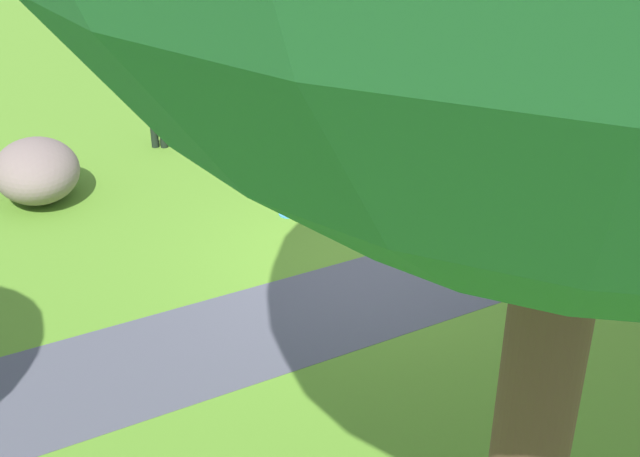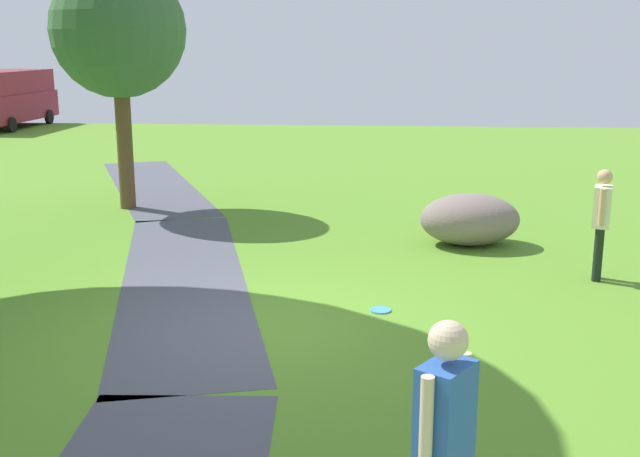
% 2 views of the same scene
% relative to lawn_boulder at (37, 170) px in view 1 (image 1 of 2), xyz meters
% --- Properties ---
extents(ground_plane, '(48.00, 48.00, 0.00)m').
position_rel_lawn_boulder_xyz_m(ground_plane, '(-4.21, 3.05, -0.44)').
color(ground_plane, '#568928').
extents(footpath_segment_mid, '(8.18, 3.78, 0.01)m').
position_rel_lawn_boulder_xyz_m(footpath_segment_mid, '(-2.36, 4.41, -0.44)').
color(footpath_segment_mid, '#4A4B57').
rests_on(footpath_segment_mid, ground).
extents(lawn_boulder, '(1.48, 1.86, 0.89)m').
position_rel_lawn_boulder_xyz_m(lawn_boulder, '(0.00, 0.00, 0.00)').
color(lawn_boulder, slate).
rests_on(lawn_boulder, ground).
extents(woman_with_handbag, '(0.49, 0.35, 1.68)m').
position_rel_lawn_boulder_xyz_m(woman_with_handbag, '(-7.30, -1.71, 0.53)').
color(woman_with_handbag, '#C7B390').
rests_on(woman_with_handbag, ground).
extents(man_near_boulder, '(0.45, 0.40, 1.82)m').
position_rel_lawn_boulder_xyz_m(man_near_boulder, '(-8.87, 1.10, 0.63)').
color(man_near_boulder, black).
rests_on(man_near_boulder, ground).
extents(passerby_on_path, '(0.50, 0.33, 1.64)m').
position_rel_lawn_boulder_xyz_m(passerby_on_path, '(-1.92, -1.66, 0.50)').
color(passerby_on_path, black).
rests_on(passerby_on_path, ground).
extents(handbag_on_grass, '(0.37, 0.37, 0.31)m').
position_rel_lawn_boulder_xyz_m(handbag_on_grass, '(-8.10, -1.66, -0.30)').
color(handbag_on_grass, navy).
rests_on(handbag_on_grass, ground).
extents(frisbee_on_grass, '(0.27, 0.27, 0.02)m').
position_rel_lawn_boulder_xyz_m(frisbee_on_grass, '(-3.57, 1.50, -0.43)').
color(frisbee_on_grass, '#4195D5').
rests_on(frisbee_on_grass, ground).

